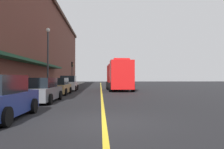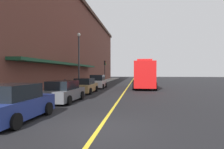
{
  "view_description": "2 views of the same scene",
  "coord_description": "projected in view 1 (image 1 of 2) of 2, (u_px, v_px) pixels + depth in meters",
  "views": [
    {
      "loc": [
        -0.14,
        -7.59,
        1.55
      ],
      "look_at": [
        1.31,
        18.72,
        1.94
      ],
      "focal_mm": 34.74,
      "sensor_mm": 36.0,
      "label": 1
    },
    {
      "loc": [
        1.5,
        -7.5,
        2.19
      ],
      "look_at": [
        -2.51,
        22.66,
        1.77
      ],
      "focal_mm": 31.85,
      "sensor_mm": 36.0,
      "label": 2
    }
  ],
  "objects": [
    {
      "name": "traffic_light_near",
      "position": [
        72.0,
        69.0,
        39.75
      ],
      "size": [
        0.38,
        0.36,
        4.3
      ],
      "color": "#232326",
      "rests_on": "sidewalk_left"
    },
    {
      "name": "parking_meter_1",
      "position": [
        30.0,
        84.0,
        16.2
      ],
      "size": [
        0.14,
        0.18,
        1.33
      ],
      "color": "#4C4C51",
      "rests_on": "sidewalk_left"
    },
    {
      "name": "parked_car_3",
      "position": [
        69.0,
        84.0,
        25.85
      ],
      "size": [
        2.11,
        4.26,
        1.78
      ],
      "rotation": [
        0.0,
        0.0,
        1.6
      ],
      "color": "silver",
      "rests_on": "ground"
    },
    {
      "name": "lane_center_stripe",
      "position": [
        101.0,
        88.0,
        32.52
      ],
      "size": [
        0.16,
        70.0,
        0.01
      ],
      "primitive_type": "cube",
      "color": "gold",
      "rests_on": "ground"
    },
    {
      "name": "parked_car_2",
      "position": [
        58.0,
        87.0,
        19.84
      ],
      "size": [
        1.99,
        4.44,
        1.53
      ],
      "rotation": [
        0.0,
        0.0,
        1.57
      ],
      "color": "#A5844C",
      "rests_on": "ground"
    },
    {
      "name": "parked_car_1",
      "position": [
        41.0,
        91.0,
        13.69
      ],
      "size": [
        2.11,
        4.52,
        1.54
      ],
      "rotation": [
        0.0,
        0.0,
        1.55
      ],
      "color": "#595B60",
      "rests_on": "ground"
    },
    {
      "name": "street_lamp_left",
      "position": [
        48.0,
        52.0,
        24.06
      ],
      "size": [
        0.44,
        0.44,
        6.94
      ],
      "color": "#33383D",
      "rests_on": "sidewalk_left"
    },
    {
      "name": "fire_truck",
      "position": [
        119.0,
        76.0,
        26.51
      ],
      "size": [
        2.97,
        8.01,
        3.68
      ],
      "rotation": [
        0.0,
        0.0,
        -1.55
      ],
      "color": "red",
      "rests_on": "ground"
    },
    {
      "name": "sidewalk_left",
      "position": [
        59.0,
        88.0,
        32.18
      ],
      "size": [
        2.4,
        70.0,
        0.15
      ],
      "primitive_type": "cube",
      "color": "gray",
      "rests_on": "ground"
    },
    {
      "name": "brick_building_left",
      "position": [
        19.0,
        40.0,
        30.97
      ],
      "size": [
        9.94,
        64.0,
        13.77
      ],
      "color": "brown",
      "rests_on": "ground"
    },
    {
      "name": "ground_plane",
      "position": [
        101.0,
        88.0,
        32.52
      ],
      "size": [
        112.0,
        112.0,
        0.0
      ],
      "primitive_type": "plane",
      "color": "black"
    },
    {
      "name": "parking_meter_0",
      "position": [
        36.0,
        84.0,
        17.71
      ],
      "size": [
        0.14,
        0.18,
        1.33
      ],
      "color": "#4C4C51",
      "rests_on": "sidewalk_left"
    }
  ]
}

